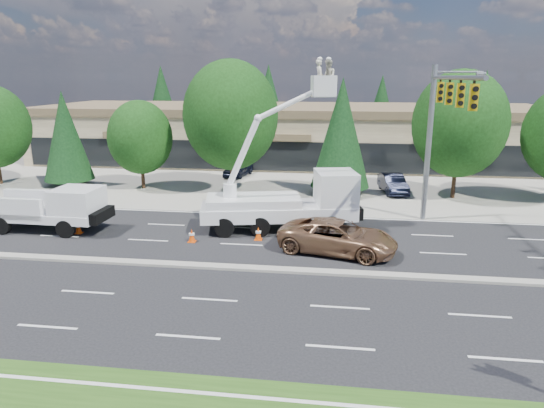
# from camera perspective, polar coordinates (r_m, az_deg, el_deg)

# --- Properties ---
(ground) EXTENTS (140.00, 140.00, 0.00)m
(ground) POSITION_cam_1_polar(r_m,az_deg,el_deg) (22.07, -5.24, -7.54)
(ground) COLOR black
(ground) RESTS_ON ground
(concrete_apron) EXTENTS (140.00, 22.00, 0.01)m
(concrete_apron) POSITION_cam_1_polar(r_m,az_deg,el_deg) (41.02, 0.89, 3.02)
(concrete_apron) COLOR gray
(concrete_apron) RESTS_ON ground
(road_median) EXTENTS (120.00, 0.55, 0.12)m
(road_median) POSITION_cam_1_polar(r_m,az_deg,el_deg) (22.04, -5.24, -7.39)
(road_median) COLOR gray
(road_median) RESTS_ON ground
(strip_mall) EXTENTS (50.40, 15.40, 5.50)m
(strip_mall) POSITION_cam_1_polar(r_m,az_deg,el_deg) (50.38, 2.25, 8.46)
(strip_mall) COLOR tan
(strip_mall) RESTS_ON ground
(tree_front_b) EXTENTS (3.73, 3.73, 7.35)m
(tree_front_b) POSITION_cam_1_polar(r_m,az_deg,el_deg) (40.79, -23.12, 7.38)
(tree_front_b) COLOR #332114
(tree_front_b) RESTS_ON ground
(tree_front_c) EXTENTS (4.83, 4.83, 6.70)m
(tree_front_c) POSITION_cam_1_polar(r_m,az_deg,el_deg) (38.10, -15.25, 7.57)
(tree_front_c) COLOR #332114
(tree_front_c) RESTS_ON ground
(tree_front_d) EXTENTS (6.93, 6.93, 9.62)m
(tree_front_d) POSITION_cam_1_polar(r_m,az_deg,el_deg) (35.82, -4.87, 10.35)
(tree_front_d) COLOR #332114
(tree_front_d) RESTS_ON ground
(tree_front_e) EXTENTS (4.23, 4.23, 8.33)m
(tree_front_e) POSITION_cam_1_polar(r_m,az_deg,el_deg) (35.10, 8.17, 8.27)
(tree_front_e) COLOR #332114
(tree_front_e) RESTS_ON ground
(tree_front_f) EXTENTS (6.41, 6.41, 8.89)m
(tree_front_f) POSITION_cam_1_polar(r_m,az_deg,el_deg) (36.01, 21.20, 8.77)
(tree_front_f) COLOR #332114
(tree_front_f) RESTS_ON ground
(tree_back_a) EXTENTS (4.95, 4.95, 9.76)m
(tree_back_a) POSITION_cam_1_polar(r_m,az_deg,el_deg) (65.98, -12.79, 11.70)
(tree_back_a) COLOR #332114
(tree_back_a) RESTS_ON ground
(tree_back_b) EXTENTS (4.99, 4.99, 9.84)m
(tree_back_b) POSITION_cam_1_polar(r_m,az_deg,el_deg) (62.57, -0.40, 11.95)
(tree_back_b) COLOR #332114
(tree_back_b) RESTS_ON ground
(tree_back_c) EXTENTS (4.35, 4.35, 8.58)m
(tree_back_c) POSITION_cam_1_polar(r_m,az_deg,el_deg) (62.23, 12.72, 10.96)
(tree_back_c) COLOR #332114
(tree_back_c) RESTS_ON ground
(tree_back_d) EXTENTS (4.65, 4.65, 9.17)m
(tree_back_d) POSITION_cam_1_polar(r_m,az_deg,el_deg) (64.36, 23.61, 10.50)
(tree_back_d) COLOR #332114
(tree_back_d) RESTS_ON ground
(signal_mast) EXTENTS (2.76, 10.16, 9.00)m
(signal_mast) POSITION_cam_1_polar(r_m,az_deg,el_deg) (27.56, 19.04, 9.20)
(signal_mast) COLOR gray
(signal_mast) RESTS_ON ground
(utility_pickup) EXTENTS (6.48, 2.68, 2.46)m
(utility_pickup) POSITION_cam_1_polar(r_m,az_deg,el_deg) (29.56, -24.37, -0.95)
(utility_pickup) COLOR white
(utility_pickup) RESTS_ON ground
(bucket_truck) EXTENTS (8.91, 4.28, 9.34)m
(bucket_truck) POSITION_cam_1_polar(r_m,az_deg,el_deg) (26.94, 2.41, 1.11)
(bucket_truck) COLOR white
(bucket_truck) RESTS_ON ground
(traffic_cone_a) EXTENTS (0.40, 0.40, 0.70)m
(traffic_cone_a) POSITION_cam_1_polar(r_m,az_deg,el_deg) (28.65, -21.83, -2.56)
(traffic_cone_a) COLOR #E94707
(traffic_cone_a) RESTS_ON ground
(traffic_cone_b) EXTENTS (0.40, 0.40, 0.70)m
(traffic_cone_b) POSITION_cam_1_polar(r_m,az_deg,el_deg) (25.59, -9.42, -3.68)
(traffic_cone_b) COLOR #E94707
(traffic_cone_b) RESTS_ON ground
(traffic_cone_c) EXTENTS (0.40, 0.40, 0.70)m
(traffic_cone_c) POSITION_cam_1_polar(r_m,az_deg,el_deg) (25.57, -1.62, -3.50)
(traffic_cone_c) COLOR #E94707
(traffic_cone_c) RESTS_ON ground
(traffic_cone_d) EXTENTS (0.40, 0.40, 0.70)m
(traffic_cone_d) POSITION_cam_1_polar(r_m,az_deg,el_deg) (25.13, 13.51, -4.25)
(traffic_cone_d) COLOR #E94707
(traffic_cone_d) RESTS_ON ground
(minivan) EXTENTS (6.21, 3.98, 1.59)m
(minivan) POSITION_cam_1_polar(r_m,az_deg,el_deg) (23.86, 7.75, -3.83)
(minivan) COLOR #8B6143
(minivan) RESTS_ON ground
(parked_car_west) EXTENTS (2.30, 4.21, 1.36)m
(parked_car_west) POSITION_cam_1_polar(r_m,az_deg,el_deg) (42.09, -3.99, 4.23)
(parked_car_west) COLOR black
(parked_car_west) RESTS_ON ground
(parked_car_east) EXTENTS (2.04, 4.39, 1.39)m
(parked_car_east) POSITION_cam_1_polar(r_m,az_deg,el_deg) (36.94, 14.04, 2.36)
(parked_car_east) COLOR black
(parked_car_east) RESTS_ON ground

